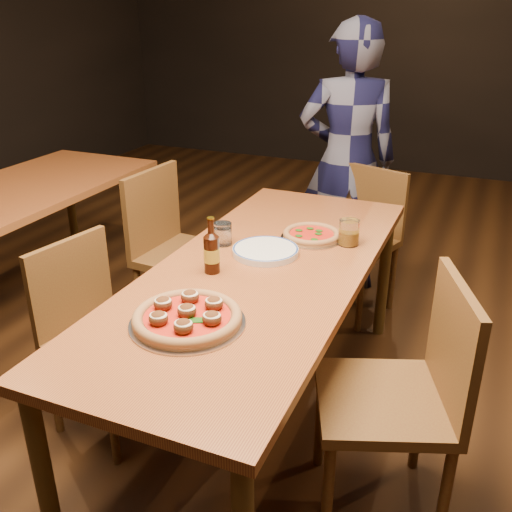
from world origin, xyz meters
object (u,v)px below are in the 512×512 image
at_px(table_main, 261,283).
at_px(table_left, 0,208).
at_px(pizza_margherita, 312,235).
at_px(amber_glass, 349,232).
at_px(pizza_meatball, 187,317).
at_px(diner, 347,161).
at_px(chair_end, 354,242).
at_px(beer_bottle, 212,253).
at_px(chair_main_sw, 187,255).
at_px(chair_main_nw, 108,338).
at_px(chair_main_e, 383,398).
at_px(plate_stack, 265,251).
at_px(water_glass, 223,234).

height_order(table_main, table_left, same).
relative_size(pizza_margherita, amber_glass, 2.46).
bearing_deg(pizza_meatball, diner, 89.48).
xyz_separation_m(chair_end, beer_bottle, (-0.28, -1.25, 0.39)).
height_order(table_main, chair_main_sw, chair_main_sw).
bearing_deg(table_left, chair_main_nw, -27.40).
distance_m(chair_main_nw, chair_main_sw, 0.81).
height_order(chair_main_e, beer_bottle, beer_bottle).
bearing_deg(chair_main_nw, pizza_meatball, -102.91).
relative_size(chair_main_e, pizza_meatball, 2.49).
xyz_separation_m(chair_main_e, pizza_margherita, (-0.48, 0.66, 0.29)).
xyz_separation_m(chair_main_nw, pizza_meatball, (0.52, -0.22, 0.34)).
relative_size(chair_main_nw, diner, 0.53).
relative_size(chair_end, amber_glass, 7.90).
distance_m(chair_main_e, beer_bottle, 0.83).
height_order(table_left, chair_main_sw, chair_main_sw).
bearing_deg(diner, amber_glass, 85.07).
height_order(chair_main_nw, plate_stack, chair_main_nw).
height_order(table_main, water_glass, water_glass).
height_order(chair_end, amber_glass, chair_end).
distance_m(table_main, chair_main_e, 0.67).
distance_m(chair_end, diner, 0.54).
distance_m(chair_main_sw, pizza_margherita, 0.80).
bearing_deg(chair_main_nw, table_left, 72.55).
xyz_separation_m(table_left, diner, (1.66, 1.18, 0.15)).
relative_size(table_main, chair_main_e, 2.09).
height_order(pizza_margherita, water_glass, water_glass).
distance_m(table_main, water_glass, 0.32).
bearing_deg(chair_main_e, beer_bottle, -123.68).
relative_size(chair_main_e, chair_end, 1.08).
height_order(water_glass, amber_glass, amber_glass).
xyz_separation_m(pizza_margherita, amber_glass, (0.17, -0.00, 0.04)).
relative_size(chair_main_nw, chair_main_e, 0.92).
height_order(plate_stack, beer_bottle, beer_bottle).
xyz_separation_m(table_left, chair_main_e, (2.27, -0.58, -0.20)).
bearing_deg(chair_main_nw, beer_bottle, -57.90).
xyz_separation_m(table_main, pizza_margherita, (0.09, 0.37, 0.09)).
distance_m(pizza_meatball, water_glass, 0.69).
distance_m(chair_main_nw, beer_bottle, 0.59).
distance_m(chair_main_e, diner, 1.89).
distance_m(table_main, chair_main_nw, 0.68).
bearing_deg(chair_main_sw, chair_main_nw, -170.63).
bearing_deg(water_glass, pizza_margherita, 32.47).
height_order(chair_main_sw, amber_glass, chair_main_sw).
height_order(pizza_meatball, pizza_margherita, pizza_meatball).
xyz_separation_m(pizza_meatball, plate_stack, (0.02, 0.63, -0.01)).
bearing_deg(pizza_meatball, chair_main_e, 19.35).
bearing_deg(pizza_margherita, chair_end, 88.16).
relative_size(chair_main_sw, pizza_margherita, 3.49).
distance_m(pizza_margherita, beer_bottle, 0.55).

